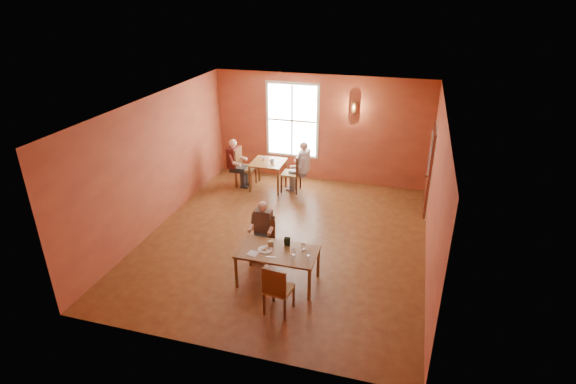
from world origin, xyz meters
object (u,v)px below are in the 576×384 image
(diner_main, at_px, (263,236))
(second_table, at_px, (268,175))
(diner_white, at_px, (292,168))
(chair_empty, at_px, (279,288))
(chair_diner_main, at_px, (264,241))
(chair_diner_maroon, at_px, (246,167))
(main_table, at_px, (278,267))
(diner_maroon, at_px, (245,163))
(chair_diner_white, at_px, (291,173))

(diner_main, relative_size, second_table, 1.33)
(diner_white, bearing_deg, chair_empty, -167.21)
(chair_diner_main, xyz_separation_m, diner_main, (0.00, -0.03, 0.15))
(chair_diner_maroon, bearing_deg, chair_empty, 26.54)
(main_table, bearing_deg, diner_white, 101.71)
(main_table, relative_size, diner_maroon, 1.12)
(chair_empty, bearing_deg, diner_main, 125.21)
(diner_maroon, bearing_deg, chair_diner_maroon, 90.00)
(chair_diner_main, distance_m, chair_diner_white, 3.46)
(chair_diner_main, relative_size, diner_main, 0.74)
(diner_white, xyz_separation_m, chair_diner_maroon, (-1.33, 0.00, -0.13))
(chair_diner_maroon, height_order, diner_maroon, diner_maroon)
(chair_diner_white, bearing_deg, diner_maroon, 90.00)
(diner_white, bearing_deg, diner_maroon, 90.00)
(chair_diner_main, xyz_separation_m, diner_white, (-0.35, 3.44, 0.24))
(main_table, bearing_deg, chair_empty, -71.78)
(main_table, height_order, second_table, second_table)
(chair_empty, bearing_deg, chair_diner_white, 110.03)
(chair_diner_white, height_order, diner_maroon, diner_maroon)
(main_table, distance_m, diner_main, 0.83)
(diner_white, bearing_deg, chair_diner_main, -174.23)
(second_table, bearing_deg, chair_diner_maroon, 180.00)
(chair_diner_white, xyz_separation_m, chair_diner_maroon, (-1.30, 0.00, 0.02))
(diner_maroon, bearing_deg, chair_empty, 26.82)
(diner_main, xyz_separation_m, diner_white, (-0.35, 3.47, 0.09))
(diner_main, xyz_separation_m, diner_maroon, (-1.71, 3.47, 0.07))
(chair_empty, height_order, diner_maroon, diner_maroon)
(main_table, height_order, chair_diner_maroon, chair_diner_maroon)
(chair_diner_white, xyz_separation_m, diner_maroon, (-1.33, 0.00, 0.13))
(main_table, height_order, chair_diner_main, chair_diner_main)
(chair_empty, height_order, chair_diner_maroon, chair_diner_maroon)
(chair_empty, height_order, second_table, chair_empty)
(main_table, distance_m, chair_diner_maroon, 4.64)
(chair_empty, bearing_deg, chair_diner_main, 124.71)
(second_table, xyz_separation_m, chair_diner_white, (0.65, 0.00, 0.14))
(chair_diner_maroon, bearing_deg, diner_white, 90.00)
(diner_white, height_order, chair_diner_maroon, diner_white)
(main_table, height_order, diner_white, diner_white)
(chair_diner_main, bearing_deg, chair_diner_white, -83.73)
(chair_empty, xyz_separation_m, chair_diner_white, (-1.14, 4.88, 0.05))
(second_table, bearing_deg, chair_empty, -69.88)
(diner_main, height_order, second_table, diner_main)
(second_table, xyz_separation_m, diner_maroon, (-0.68, 0.00, 0.27))
(diner_white, bearing_deg, chair_diner_white, 90.00)
(chair_diner_main, bearing_deg, diner_main, 90.00)
(diner_maroon, bearing_deg, second_table, 90.00)
(chair_diner_main, height_order, diner_maroon, diner_maroon)
(chair_diner_white, relative_size, diner_maroon, 0.80)
(diner_main, bearing_deg, second_table, -73.50)
(chair_diner_main, xyz_separation_m, chair_empty, (0.76, -1.44, 0.05))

